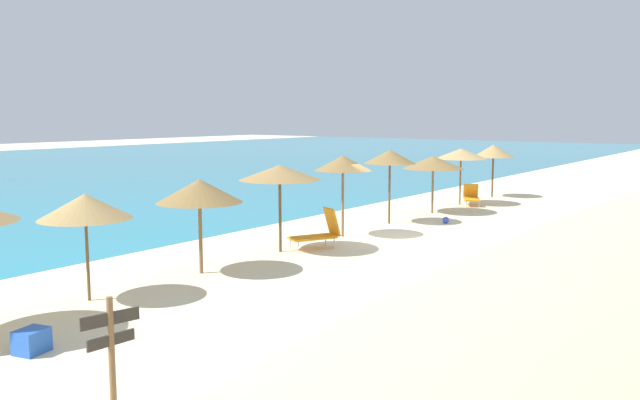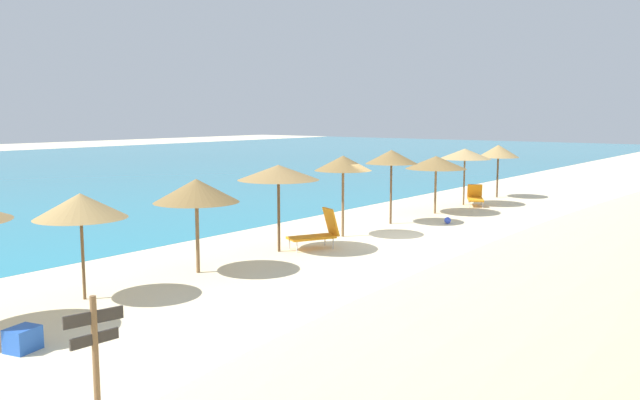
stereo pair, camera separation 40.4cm
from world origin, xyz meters
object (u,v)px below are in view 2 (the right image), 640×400
Objects in this scene: beach_umbrella_4 at (343,163)px; beach_umbrella_6 at (436,163)px; beach_umbrella_3 at (278,173)px; beach_ball at (448,220)px; lounge_chair_1 at (318,232)px; cooler_box at (23,339)px; beach_umbrella_1 at (80,206)px; lounge_chair_0 at (475,197)px; beach_umbrella_8 at (498,151)px; beach_umbrella_5 at (391,157)px; wooden_signpost at (95,343)px; beach_umbrella_2 at (196,191)px; beach_umbrella_7 at (465,154)px.

beach_umbrella_4 is 6.67m from beach_umbrella_6.
beach_umbrella_3 is at bearing 179.39° from beach_umbrella_6.
beach_umbrella_4 is 5.42m from beach_ball.
lounge_chair_1 is 6.56× the size of beach_ball.
beach_umbrella_6 reaches higher than cooler_box.
beach_umbrella_6 reaches higher than beach_umbrella_1.
lounge_chair_0 is at bearing 13.77° from beach_ball.
beach_umbrella_3 is 0.96× the size of beach_umbrella_4.
beach_umbrella_1 reaches higher than lounge_chair_0.
beach_umbrella_1 is at bearing 179.12° from beach_umbrella_4.
beach_umbrella_8 is (6.73, 0.08, 0.17)m from beach_umbrella_6.
beach_umbrella_6 reaches higher than beach_ball.
wooden_signpost is (-16.24, -5.18, -1.54)m from beach_umbrella_5.
lounge_chair_1 reaches higher than cooler_box.
wooden_signpost reaches higher than lounge_chair_1.
beach_umbrella_4 is 1.05× the size of beach_umbrella_8.
lounge_chair_0 reaches higher than beach_ball.
beach_umbrella_5 is (13.06, -0.06, 0.42)m from beach_umbrella_1.
beach_umbrella_6 is 4.78× the size of cooler_box.
beach_umbrella_6 is at bearing -179.36° from beach_umbrella_8.
beach_umbrella_6 is 3.32m from beach_ball.
cooler_box is at bearing -175.62° from beach_umbrella_8.
beach_umbrella_8 reaches higher than beach_ball.
wooden_signpost is (-3.18, -5.24, -1.12)m from beach_umbrella_1.
beach_umbrella_3 reaches higher than lounge_chair_0.
beach_umbrella_2 is 0.98× the size of beach_umbrella_6.
wooden_signpost is 3.34m from cooler_box.
beach_umbrella_3 reaches higher than beach_umbrella_8.
wooden_signpost is (-22.79, -5.27, -1.34)m from beach_umbrella_7.
beach_ball is (11.11, -1.65, -2.05)m from beach_umbrella_2.
lounge_chair_1 is (4.43, -0.57, -1.66)m from beach_umbrella_2.
lounge_chair_0 is 5.54m from beach_ball.
beach_umbrella_7 is at bearing 0.81° from beach_umbrella_5.
beach_umbrella_6 is at bearing 38.17° from beach_ball.
beach_umbrella_1 is 6.62m from beach_umbrella_3.
lounge_chair_0 is (3.30, -0.31, -1.76)m from beach_umbrella_6.
beach_umbrella_5 is at bearing 29.81° from wooden_signpost.
beach_umbrella_5 is (3.26, 0.09, 0.05)m from beach_umbrella_4.
wooden_signpost is (-22.94, -4.77, 0.62)m from lounge_chair_0.
beach_umbrella_2 is at bearing -2.33° from beach_umbrella_1.
beach_umbrella_8 is 25.90m from cooler_box.
beach_umbrella_2 is at bearing 50.46° from wooden_signpost.
beach_umbrella_7 is 2.03m from lounge_chair_0.
beach_umbrella_8 reaches higher than beach_umbrella_6.
beach_umbrella_2 is at bearing -178.58° from beach_umbrella_3.
lounge_chair_1 is at bearing -177.70° from beach_umbrella_8.
beach_umbrella_8 reaches higher than beach_umbrella_7.
beach_umbrella_4 is 1.64× the size of wooden_signpost.
beach_umbrella_2 reaches higher than beach_ball.
beach_umbrella_6 is 20.32m from wooden_signpost.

